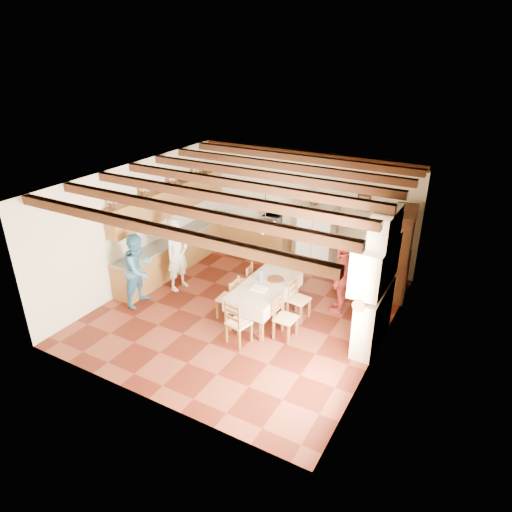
{
  "coord_description": "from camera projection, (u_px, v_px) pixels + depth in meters",
  "views": [
    {
      "loc": [
        4.51,
        -7.58,
        5.49
      ],
      "look_at": [
        0.1,
        0.3,
        1.25
      ],
      "focal_mm": 32.0,
      "sensor_mm": 36.0,
      "label": 1
    }
  ],
  "objects": [
    {
      "name": "wall_picture",
      "position": [
        364.0,
        203.0,
        11.39
      ],
      "size": [
        0.34,
        0.03,
        0.42
      ],
      "primitive_type": "cube",
      "color": "#2E2116",
      "rests_on": "ground"
    },
    {
      "name": "fridge_vase",
      "position": [
        314.0,
        199.0,
        11.48
      ],
      "size": [
        0.36,
        0.36,
        0.31
      ],
      "primitive_type": "imported",
      "rotation": [
        0.0,
        0.0,
        -0.27
      ],
      "color": "#331B11",
      "rests_on": "refrigerator"
    },
    {
      "name": "wall_back",
      "position": [
        306.0,
        206.0,
        12.25
      ],
      "size": [
        6.0,
        0.02,
        3.0
      ],
      "primitive_type": "cube",
      "color": "beige",
      "rests_on": "ground"
    },
    {
      "name": "lower_cabinets_back",
      "position": [
        251.0,
        236.0,
        13.15
      ],
      "size": [
        2.3,
        0.6,
        0.86
      ],
      "primitive_type": "cube",
      "color": "brown",
      "rests_on": "ground"
    },
    {
      "name": "chair_left_near",
      "position": [
        228.0,
        297.0,
        9.88
      ],
      "size": [
        0.42,
        0.44,
        0.96
      ],
      "primitive_type": null,
      "rotation": [
        0.0,
        0.0,
        -1.52
      ],
      "color": "brown",
      "rests_on": "floor"
    },
    {
      "name": "hutch",
      "position": [
        400.0,
        253.0,
        10.56
      ],
      "size": [
        0.64,
        1.22,
        2.12
      ],
      "primitive_type": null,
      "rotation": [
        0.0,
        0.0,
        0.13
      ],
      "color": "#331B11",
      "rests_on": "floor"
    },
    {
      "name": "person_man",
      "position": [
        177.0,
        254.0,
        10.88
      ],
      "size": [
        0.5,
        0.71,
        1.82
      ],
      "primitive_type": "imported",
      "rotation": [
        0.0,
        0.0,
        1.47
      ],
      "color": "silver",
      "rests_on": "floor"
    },
    {
      "name": "person_woman_blue",
      "position": [
        139.0,
        269.0,
        10.26
      ],
      "size": [
        0.72,
        0.89,
        1.71
      ],
      "primitive_type": "imported",
      "rotation": [
        0.0,
        0.0,
        1.67
      ],
      "color": "teal",
      "rests_on": "floor"
    },
    {
      "name": "chair_right_near",
      "position": [
        286.0,
        317.0,
        9.16
      ],
      "size": [
        0.42,
        0.44,
        0.96
      ],
      "primitive_type": null,
      "rotation": [
        0.0,
        0.0,
        1.52
      ],
      "color": "brown",
      "rests_on": "floor"
    },
    {
      "name": "chair_left_far",
      "position": [
        243.0,
        283.0,
        10.49
      ],
      "size": [
        0.48,
        0.49,
        0.96
      ],
      "primitive_type": null,
      "rotation": [
        0.0,
        0.0,
        -1.36
      ],
      "color": "brown",
      "rests_on": "floor"
    },
    {
      "name": "wall_right",
      "position": [
        386.0,
        283.0,
        8.35
      ],
      "size": [
        0.02,
        6.5,
        3.0
      ],
      "primitive_type": "cube",
      "color": "beige",
      "rests_on": "ground"
    },
    {
      "name": "wall_left",
      "position": [
        138.0,
        225.0,
        11.01
      ],
      "size": [
        0.02,
        6.5,
        3.0
      ],
      "primitive_type": "cube",
      "color": "beige",
      "rests_on": "ground"
    },
    {
      "name": "upper_cabinets",
      "position": [
        170.0,
        200.0,
        11.61
      ],
      "size": [
        0.35,
        4.2,
        0.7
      ],
      "primitive_type": "cube",
      "color": "brown",
      "rests_on": "ground"
    },
    {
      "name": "lower_cabinets_left",
      "position": [
        178.0,
        252.0,
        12.16
      ],
      "size": [
        0.6,
        4.3,
        0.86
      ],
      "primitive_type": "cube",
      "color": "brown",
      "rests_on": "ground"
    },
    {
      "name": "backsplash_back",
      "position": [
        256.0,
        208.0,
        13.05
      ],
      "size": [
        2.3,
        0.03,
        0.6
      ],
      "primitive_type": "cube",
      "color": "#E9E5C7",
      "rests_on": "ground"
    },
    {
      "name": "person_woman_red",
      "position": [
        342.0,
        277.0,
        9.96
      ],
      "size": [
        0.46,
        1.01,
        1.69
      ],
      "primitive_type": "imported",
      "rotation": [
        0.0,
        0.0,
        -1.52
      ],
      "color": "#AC332B",
      "rests_on": "floor"
    },
    {
      "name": "microwave",
      "position": [
        272.0,
        220.0,
        12.6
      ],
      "size": [
        0.49,
        0.34,
        0.27
      ],
      "primitive_type": "imported",
      "rotation": [
        0.0,
        0.0,
        -0.01
      ],
      "color": "silver",
      "rests_on": "countertop_back"
    },
    {
      "name": "ceiling",
      "position": [
        244.0,
        180.0,
        9.04
      ],
      "size": [
        6.0,
        6.5,
        0.02
      ],
      "primitive_type": "cube",
      "color": "white",
      "rests_on": "ground"
    },
    {
      "name": "chair_right_far",
      "position": [
        299.0,
        299.0,
        9.82
      ],
      "size": [
        0.45,
        0.47,
        0.96
      ],
      "primitive_type": null,
      "rotation": [
        0.0,
        0.0,
        1.45
      ],
      "color": "brown",
      "rests_on": "floor"
    },
    {
      "name": "chandelier",
      "position": [
        265.0,
        221.0,
        9.11
      ],
      "size": [
        0.47,
        0.47,
        0.03
      ],
      "primitive_type": "torus",
      "color": "black",
      "rests_on": "ground"
    },
    {
      "name": "countertop_back",
      "position": [
        251.0,
        221.0,
        12.96
      ],
      "size": [
        2.34,
        0.62,
        0.04
      ],
      "primitive_type": "cube",
      "color": "slate",
      "rests_on": "lower_cabinets_back"
    },
    {
      "name": "countertop_left",
      "position": [
        177.0,
        236.0,
        11.96
      ],
      "size": [
        0.62,
        4.3,
        0.04
      ],
      "primitive_type": "cube",
      "color": "slate",
      "rests_on": "lower_cabinets_left"
    },
    {
      "name": "chair_end_near",
      "position": [
        239.0,
        322.0,
        9.01
      ],
      "size": [
        0.5,
        0.48,
        0.96
      ],
      "primitive_type": null,
      "rotation": [
        0.0,
        0.0,
        2.92
      ],
      "color": "brown",
      "rests_on": "floor"
    },
    {
      "name": "backsplash_left",
      "position": [
        167.0,
        223.0,
        11.95
      ],
      "size": [
        0.03,
        4.3,
        0.6
      ],
      "primitive_type": "cube",
      "color": "#E9E5C7",
      "rests_on": "ground"
    },
    {
      "name": "wall_front",
      "position": [
        139.0,
        325.0,
        7.1
      ],
      "size": [
        6.0,
        0.02,
        3.0
      ],
      "primitive_type": "cube",
      "color": "beige",
      "rests_on": "ground"
    },
    {
      "name": "floor",
      "position": [
        246.0,
        310.0,
        10.32
      ],
      "size": [
        6.0,
        6.5,
        0.02
      ],
      "primitive_type": "cube",
      "color": "#47160D",
      "rests_on": "ground"
    },
    {
      "name": "fireplace",
      "position": [
        373.0,
        279.0,
        8.67
      ],
      "size": [
        0.56,
        1.6,
        2.8
      ],
      "primitive_type": null,
      "color": "beige",
      "rests_on": "ground"
    },
    {
      "name": "dining_table",
      "position": [
        265.0,
        288.0,
        9.76
      ],
      "size": [
        0.96,
        1.86,
        0.81
      ],
      "rotation": [
        0.0,
        0.0,
        -0.01
      ],
      "color": "beige",
      "rests_on": "floor"
    },
    {
      "name": "refrigerator",
      "position": [
        317.0,
        237.0,
        11.87
      ],
      "size": [
        0.93,
        0.78,
        1.77
      ],
      "primitive_type": "cube",
      "rotation": [
        0.0,
        0.0,
        0.07
      ],
      "color": "white",
      "rests_on": "floor"
    },
    {
      "name": "chair_end_far",
      "position": [
        286.0,
        276.0,
        10.79
      ],
      "size": [
        0.46,
        0.44,
        0.96
      ],
      "primitive_type": null,
      "rotation": [
        0.0,
        0.0,
        -0.1
      ],
      "color": "brown",
      "rests_on": "floor"
    },
    {
      "name": "ceiling_beams",
      "position": [
        244.0,
        185.0,
        9.08
      ],
      "size": [
        6.0,
        6.3,
        0.16
      ],
      "primitive_type": null,
      "color": "#3B220F",
      "rests_on": "ground"
    }
  ]
}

